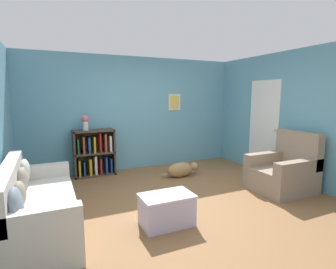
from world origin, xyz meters
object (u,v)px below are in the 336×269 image
bookshelf (95,154)px  recliner_chair (284,171)px  dog (182,169)px  coffee_table (167,209)px  vase (85,122)px  couch (36,207)px

bookshelf → recliner_chair: (2.98, -2.39, -0.12)m
recliner_chair → dog: (-1.32, 1.49, -0.20)m
bookshelf → coffee_table: size_ratio=1.42×
coffee_table → vase: vase is taller
couch → dog: couch is taller
couch → coffee_table: 1.65m
recliner_chair → dog: 2.00m
couch → dog: (2.73, 1.30, -0.18)m
dog → vase: bearing=154.2°
bookshelf → dog: bookshelf is taller
dog → recliner_chair: bearing=-48.4°
couch → recliner_chair: bearing=-2.7°
vase → bookshelf: bearing=6.1°
couch → vase: bearing=67.3°
coffee_table → dog: 2.13m
couch → vase: vase is taller
recliner_chair → vase: vase is taller
recliner_chair → dog: size_ratio=1.22×
bookshelf → coffee_table: bearing=-79.6°
bookshelf → coffee_table: 2.74m
couch → bookshelf: (1.08, 2.19, 0.14)m
bookshelf → vase: (-0.16, -0.02, 0.70)m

